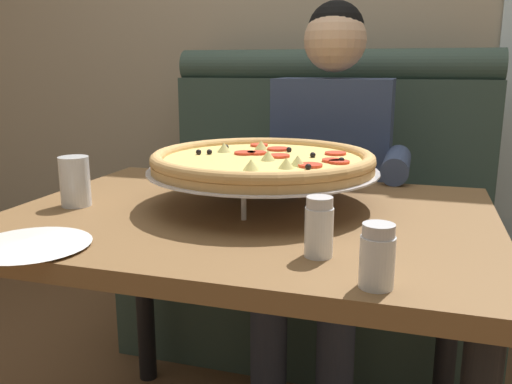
{
  "coord_description": "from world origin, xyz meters",
  "views": [
    {
      "loc": [
        0.37,
        -1.15,
        1.06
      ],
      "look_at": [
        -0.01,
        0.09,
        0.76
      ],
      "focal_mm": 37.67,
      "sensor_mm": 36.0,
      "label": 1
    }
  ],
  "objects_px": {
    "drinking_glass": "(75,185)",
    "diner_main": "(327,173)",
    "dining_table": "(249,251)",
    "shaker_pepper_flakes": "(319,231)",
    "pizza": "(263,162)",
    "booth_bench": "(316,235)",
    "plate_near_left": "(30,242)",
    "shaker_parmesan": "(377,261)"
  },
  "relations": [
    {
      "from": "diner_main",
      "to": "shaker_parmesan",
      "type": "xyz_separation_m",
      "value": [
        0.24,
        -0.98,
        0.06
      ]
    },
    {
      "from": "dining_table",
      "to": "shaker_parmesan",
      "type": "bearing_deg",
      "value": -48.4
    },
    {
      "from": "pizza",
      "to": "shaker_parmesan",
      "type": "relative_size",
      "value": 5.54
    },
    {
      "from": "shaker_pepper_flakes",
      "to": "booth_bench",
      "type": "bearing_deg",
      "value": 100.43
    },
    {
      "from": "plate_near_left",
      "to": "drinking_glass",
      "type": "xyz_separation_m",
      "value": [
        -0.1,
        0.29,
        0.04
      ]
    },
    {
      "from": "shaker_parmesan",
      "to": "plate_near_left",
      "type": "height_order",
      "value": "shaker_parmesan"
    },
    {
      "from": "diner_main",
      "to": "shaker_pepper_flakes",
      "type": "distance_m",
      "value": 0.88
    },
    {
      "from": "diner_main",
      "to": "plate_near_left",
      "type": "distance_m",
      "value": 1.06
    },
    {
      "from": "drinking_glass",
      "to": "dining_table",
      "type": "bearing_deg",
      "value": 9.35
    },
    {
      "from": "dining_table",
      "to": "diner_main",
      "type": "distance_m",
      "value": 0.63
    },
    {
      "from": "booth_bench",
      "to": "plate_near_left",
      "type": "height_order",
      "value": "booth_bench"
    },
    {
      "from": "pizza",
      "to": "shaker_pepper_flakes",
      "type": "bearing_deg",
      "value": -58.79
    },
    {
      "from": "diner_main",
      "to": "drinking_glass",
      "type": "relative_size",
      "value": 10.61
    },
    {
      "from": "booth_bench",
      "to": "pizza",
      "type": "relative_size",
      "value": 2.38
    },
    {
      "from": "shaker_parmesan",
      "to": "diner_main",
      "type": "bearing_deg",
      "value": 103.81
    },
    {
      "from": "dining_table",
      "to": "shaker_pepper_flakes",
      "type": "xyz_separation_m",
      "value": [
        0.21,
        -0.25,
        0.14
      ]
    },
    {
      "from": "pizza",
      "to": "shaker_parmesan",
      "type": "distance_m",
      "value": 0.54
    },
    {
      "from": "dining_table",
      "to": "plate_near_left",
      "type": "distance_m",
      "value": 0.49
    },
    {
      "from": "dining_table",
      "to": "diner_main",
      "type": "xyz_separation_m",
      "value": [
        0.08,
        0.62,
        0.08
      ]
    },
    {
      "from": "shaker_parmesan",
      "to": "plate_near_left",
      "type": "relative_size",
      "value": 0.45
    },
    {
      "from": "shaker_pepper_flakes",
      "to": "drinking_glass",
      "type": "relative_size",
      "value": 0.91
    },
    {
      "from": "dining_table",
      "to": "diner_main",
      "type": "height_order",
      "value": "diner_main"
    },
    {
      "from": "pizza",
      "to": "shaker_pepper_flakes",
      "type": "distance_m",
      "value": 0.39
    },
    {
      "from": "drinking_glass",
      "to": "pizza",
      "type": "bearing_deg",
      "value": 19.1
    },
    {
      "from": "booth_bench",
      "to": "diner_main",
      "type": "relative_size",
      "value": 1.05
    },
    {
      "from": "plate_near_left",
      "to": "drinking_glass",
      "type": "bearing_deg",
      "value": 109.43
    },
    {
      "from": "pizza",
      "to": "shaker_parmesan",
      "type": "height_order",
      "value": "pizza"
    },
    {
      "from": "booth_bench",
      "to": "plate_near_left",
      "type": "xyz_separation_m",
      "value": [
        -0.32,
        -1.25,
        0.34
      ]
    },
    {
      "from": "shaker_parmesan",
      "to": "pizza",
      "type": "bearing_deg",
      "value": 125.15
    },
    {
      "from": "booth_bench",
      "to": "dining_table",
      "type": "bearing_deg",
      "value": -90.0
    },
    {
      "from": "dining_table",
      "to": "drinking_glass",
      "type": "xyz_separation_m",
      "value": [
        -0.42,
        -0.07,
        0.15
      ]
    },
    {
      "from": "diner_main",
      "to": "plate_near_left",
      "type": "xyz_separation_m",
      "value": [
        -0.39,
        -0.98,
        0.03
      ]
    },
    {
      "from": "shaker_parmesan",
      "to": "drinking_glass",
      "type": "distance_m",
      "value": 0.79
    },
    {
      "from": "shaker_pepper_flakes",
      "to": "plate_near_left",
      "type": "bearing_deg",
      "value": -168.15
    },
    {
      "from": "booth_bench",
      "to": "pizza",
      "type": "bearing_deg",
      "value": -89.28
    },
    {
      "from": "shaker_pepper_flakes",
      "to": "shaker_parmesan",
      "type": "bearing_deg",
      "value": -45.07
    },
    {
      "from": "booth_bench",
      "to": "plate_near_left",
      "type": "relative_size",
      "value": 5.94
    },
    {
      "from": "booth_bench",
      "to": "dining_table",
      "type": "height_order",
      "value": "booth_bench"
    },
    {
      "from": "shaker_pepper_flakes",
      "to": "plate_near_left",
      "type": "relative_size",
      "value": 0.49
    },
    {
      "from": "drinking_glass",
      "to": "diner_main",
      "type": "bearing_deg",
      "value": 54.32
    },
    {
      "from": "booth_bench",
      "to": "diner_main",
      "type": "distance_m",
      "value": 0.42
    },
    {
      "from": "dining_table",
      "to": "pizza",
      "type": "bearing_deg",
      "value": 82.71
    }
  ]
}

